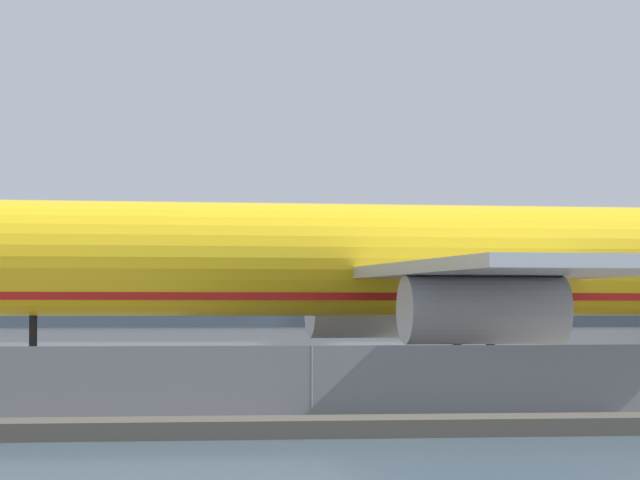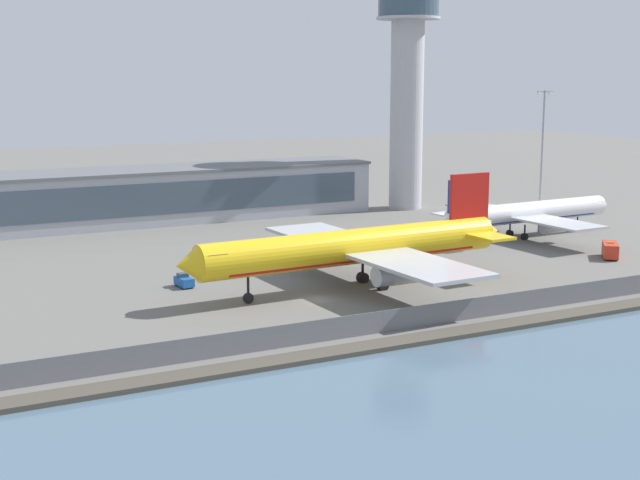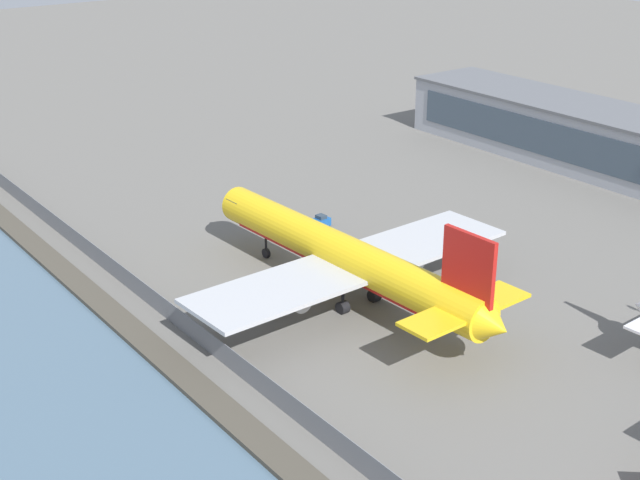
{
  "view_description": "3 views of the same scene",
  "coord_description": "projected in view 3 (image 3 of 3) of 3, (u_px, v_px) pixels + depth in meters",
  "views": [
    {
      "loc": [
        -8.95,
        -71.84,
        3.42
      ],
      "look_at": [
        3.06,
        0.94,
        6.29
      ],
      "focal_mm": 105.0,
      "sensor_mm": 36.0,
      "label": 1
    },
    {
      "loc": [
        -48.35,
        -94.9,
        27.39
      ],
      "look_at": [
        5.72,
        10.02,
        5.31
      ],
      "focal_mm": 50.0,
      "sensor_mm": 36.0,
      "label": 2
    },
    {
      "loc": [
        79.77,
        -54.75,
        45.83
      ],
      "look_at": [
        -2.5,
        6.56,
        3.21
      ],
      "focal_mm": 50.0,
      "sensor_mm": 36.0,
      "label": 3
    }
  ],
  "objects": [
    {
      "name": "baggage_tug",
      "position": [
        319.0,
        222.0,
        123.28
      ],
      "size": [
        1.89,
        3.34,
        1.8
      ],
      "color": "#19519E",
      "rests_on": "ground"
    },
    {
      "name": "perimeter_fence",
      "position": [
        169.0,
        311.0,
        97.57
      ],
      "size": [
        280.0,
        0.1,
        2.42
      ],
      "color": "slate",
      "rests_on": "ground"
    },
    {
      "name": "ground_plane",
      "position": [
        289.0,
        284.0,
        106.87
      ],
      "size": [
        500.0,
        500.0,
        0.0
      ],
      "primitive_type": "plane",
      "color": "#66635E"
    },
    {
      "name": "cargo_jet_yellow",
      "position": [
        346.0,
        257.0,
        100.81
      ],
      "size": [
        48.22,
        41.29,
        14.05
      ],
      "color": "yellow",
      "rests_on": "ground"
    },
    {
      "name": "terminal_building",
      "position": [
        630.0,
        147.0,
        141.88
      ],
      "size": [
        85.47,
        15.39,
        10.07
      ],
      "color": "#9EA3AD",
      "rests_on": "ground"
    },
    {
      "name": "shoreline_seawall",
      "position": [
        132.0,
        330.0,
        95.46
      ],
      "size": [
        320.0,
        3.0,
        0.5
      ],
      "color": "#474238",
      "rests_on": "ground"
    }
  ]
}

